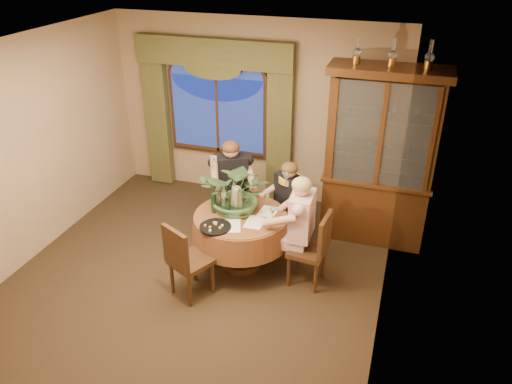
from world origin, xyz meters
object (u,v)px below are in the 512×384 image
(centerpiece_plant, at_px, (238,167))
(wine_bottle_1, at_px, (214,200))
(dining_table, at_px, (241,240))
(chair_front_left, at_px, (191,259))
(china_cabinet, at_px, (379,158))
(wine_bottle_4, at_px, (218,195))
(wine_bottle_0, at_px, (225,193))
(person_back, at_px, (232,188))
(stoneware_vase, at_px, (237,198))
(oil_lamp_left, at_px, (357,50))
(person_pink, at_px, (301,229))
(olive_bowl, at_px, (242,215))
(person_scarf, at_px, (289,205))
(chair_back_right, at_px, (282,210))
(wine_bottle_2, at_px, (227,205))
(chair_back, at_px, (237,199))
(chair_right, at_px, (307,249))
(wine_bottle_3, at_px, (224,198))
(oil_lamp_center, at_px, (393,52))
(oil_lamp_right, at_px, (430,55))

(centerpiece_plant, bearing_deg, wine_bottle_1, -146.78)
(dining_table, distance_m, chair_front_left, 0.81)
(dining_table, height_order, wine_bottle_1, wine_bottle_1)
(china_cabinet, xyz_separation_m, wine_bottle_4, (-1.85, -1.10, -0.29))
(wine_bottle_0, height_order, wine_bottle_4, same)
(person_back, relative_size, centerpiece_plant, 1.44)
(person_back, distance_m, stoneware_vase, 0.70)
(oil_lamp_left, xyz_separation_m, wine_bottle_1, (-1.43, -1.24, -1.67))
(wine_bottle_0, bearing_deg, chair_front_left, -96.02)
(person_pink, distance_m, olive_bowl, 0.74)
(person_back, height_order, person_scarf, person_back)
(chair_back_right, height_order, chair_front_left, same)
(chair_front_left, bearing_deg, wine_bottle_2, 97.14)
(chair_back, distance_m, person_back, 0.24)
(chair_front_left, bearing_deg, stoneware_vase, 99.60)
(oil_lamp_left, relative_size, chair_right, 0.35)
(centerpiece_plant, xyz_separation_m, wine_bottle_1, (-0.26, -0.17, -0.41))
(chair_right, relative_size, wine_bottle_4, 2.91)
(stoneware_vase, relative_size, wine_bottle_0, 0.89)
(wine_bottle_0, relative_size, wine_bottle_1, 1.00)
(person_scarf, height_order, wine_bottle_3, person_scarf)
(oil_lamp_center, xyz_separation_m, chair_back, (-1.87, -0.37, -2.11))
(oil_lamp_right, height_order, person_back, oil_lamp_right)
(person_pink, distance_m, centerpiece_plant, 1.07)
(stoneware_vase, bearing_deg, wine_bottle_1, -143.86)
(chair_back_right, height_order, wine_bottle_4, wine_bottle_4)
(stoneware_vase, bearing_deg, wine_bottle_4, -172.71)
(chair_back, relative_size, chair_front_left, 1.00)
(person_pink, xyz_separation_m, wine_bottle_0, (-1.04, 0.17, 0.23))
(person_pink, relative_size, wine_bottle_1, 4.16)
(stoneware_vase, xyz_separation_m, wine_bottle_2, (-0.04, -0.22, 0.02))
(chair_front_left, bearing_deg, wine_bottle_4, 115.07)
(wine_bottle_0, xyz_separation_m, wine_bottle_2, (0.13, -0.27, 0.00))
(chair_right, xyz_separation_m, centerpiece_plant, (-0.95, 0.21, 0.85))
(oil_lamp_center, relative_size, person_pink, 0.25)
(chair_right, relative_size, stoneware_vase, 3.25)
(wine_bottle_0, bearing_deg, wine_bottle_4, -130.82)
(person_back, bearing_deg, oil_lamp_center, 165.49)
(centerpiece_plant, bearing_deg, china_cabinet, 33.91)
(china_cabinet, relative_size, wine_bottle_4, 7.32)
(stoneware_vase, bearing_deg, chair_right, -12.60)
(chair_front_left, height_order, wine_bottle_4, wine_bottle_4)
(chair_back, bearing_deg, person_scarf, 144.00)
(chair_back_right, bearing_deg, oil_lamp_right, -137.46)
(oil_lamp_left, relative_size, wine_bottle_4, 1.03)
(chair_back, xyz_separation_m, wine_bottle_3, (0.12, -0.78, 0.44))
(centerpiece_plant, bearing_deg, person_back, 117.83)
(wine_bottle_3, bearing_deg, wine_bottle_4, 153.13)
(chair_right, bearing_deg, china_cabinet, -21.12)
(chair_front_left, xyz_separation_m, wine_bottle_3, (0.13, 0.77, 0.44))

